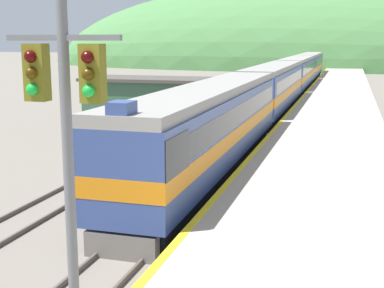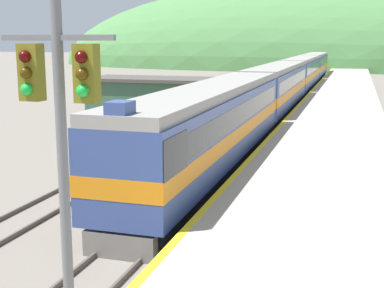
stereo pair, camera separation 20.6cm
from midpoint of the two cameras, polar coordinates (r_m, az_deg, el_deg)
track_main at (r=73.00m, az=11.49°, el=5.95°), size 1.52×180.00×0.16m
track_siding at (r=73.54m, az=7.86°, el=6.10°), size 1.52×180.00×0.16m
platform at (r=52.80m, az=15.12°, el=4.36°), size 6.65×140.00×0.97m
distant_hills at (r=137.56m, az=13.90°, el=8.10°), size 140.94×63.42×42.23m
station_shed at (r=41.73m, az=-5.05°, el=4.76°), size 9.41×4.79×3.43m
express_train_lead_car at (r=24.74m, az=1.65°, el=1.83°), size 2.88×21.23×4.56m
carriage_second at (r=46.01m, az=8.61°, el=5.96°), size 2.87×20.13×4.20m
carriage_third at (r=66.84m, az=11.10°, el=7.42°), size 2.87×20.13×4.20m
carriage_fourth at (r=87.75m, az=12.42°, el=8.18°), size 2.87×20.13×4.20m
signal_mast_main at (r=9.83m, az=-13.85°, el=1.68°), size 2.20×0.42×7.19m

